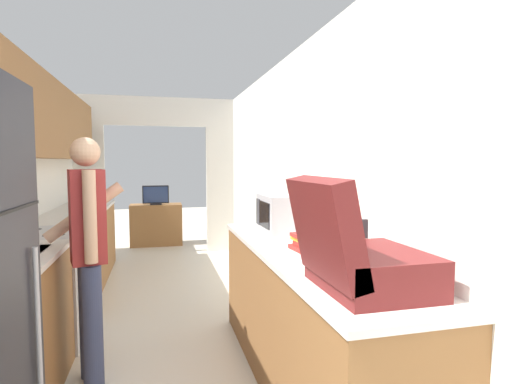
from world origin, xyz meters
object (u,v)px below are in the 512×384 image
at_px(suitcase, 355,255).
at_px(book_stack, 315,243).
at_px(person, 88,253).
at_px(tv_cabinet, 156,225).
at_px(television, 156,195).
at_px(microwave, 285,213).
at_px(range_oven, 44,286).

relative_size(suitcase, book_stack, 1.74).
distance_m(person, book_stack, 1.49).
relative_size(suitcase, tv_cabinet, 0.62).
distance_m(suitcase, television, 5.72).
relative_size(person, book_stack, 5.22).
xyz_separation_m(microwave, television, (-1.05, 4.13, -0.17)).
bearing_deg(person, microwave, -92.89).
xyz_separation_m(range_oven, tv_cabinet, (0.89, 3.74, -0.10)).
xyz_separation_m(range_oven, television, (0.89, 3.70, 0.43)).
xyz_separation_m(range_oven, suitcase, (1.77, -1.95, 0.61)).
bearing_deg(television, book_stack, -78.30).
height_order(range_oven, television, television).
distance_m(book_stack, tv_cabinet, 5.06).
distance_m(suitcase, book_stack, 0.79).
height_order(microwave, tv_cabinet, microwave).
xyz_separation_m(book_stack, tv_cabinet, (-1.01, 4.92, -0.60)).
xyz_separation_m(range_oven, person, (0.47, -0.75, 0.42)).
distance_m(person, suitcase, 1.78).
bearing_deg(microwave, book_stack, -93.12).
bearing_deg(television, range_oven, -103.57).
bearing_deg(range_oven, book_stack, -31.77).
xyz_separation_m(person, tv_cabinet, (0.42, 4.50, -0.52)).
height_order(suitcase, television, suitcase).
bearing_deg(tv_cabinet, person, -95.34).
bearing_deg(range_oven, microwave, -12.52).
distance_m(microwave, book_stack, 0.75).
relative_size(person, suitcase, 2.99).
bearing_deg(tv_cabinet, book_stack, -78.40).
xyz_separation_m(suitcase, tv_cabinet, (-0.88, 5.69, -0.71)).
xyz_separation_m(microwave, tv_cabinet, (-1.05, 4.17, -0.70)).
xyz_separation_m(person, book_stack, (1.43, -0.43, 0.08)).
distance_m(range_oven, suitcase, 2.71).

